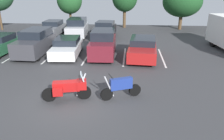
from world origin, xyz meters
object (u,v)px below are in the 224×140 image
object	(u,v)px
motorcycle_touring	(68,88)
car_far_silver	(77,28)
car_white	(67,47)
car_maroon	(103,44)
car_charcoal	(35,42)
car_red	(143,48)
car_far_grey	(53,28)
car_far_black	(104,30)
motorcycle_second	(121,87)

from	to	relation	value
motorcycle_touring	car_far_silver	bearing A→B (deg)	101.39
motorcycle_touring	car_white	distance (m)	7.46
car_white	car_maroon	size ratio (longest dim) A/B	1.07
car_white	car_maroon	xyz separation A→B (m)	(2.79, -0.02, 0.29)
car_charcoal	car_red	xyz separation A→B (m)	(8.30, -0.25, -0.21)
car_far_grey	car_far_silver	world-z (taller)	car_far_silver
car_maroon	car_far_black	size ratio (longest dim) A/B	0.91
car_charcoal	car_far_grey	xyz separation A→B (m)	(-1.08, 7.18, -0.20)
car_far_grey	car_far_black	world-z (taller)	car_far_black
car_charcoal	car_far_silver	distance (m)	6.90
car_far_grey	car_far_silver	size ratio (longest dim) A/B	1.00
car_charcoal	car_far_black	distance (m)	8.21
motorcycle_touring	car_red	distance (m)	7.92
motorcycle_second	car_white	world-z (taller)	car_white
motorcycle_touring	car_far_silver	world-z (taller)	car_far_silver
car_charcoal	car_maroon	xyz separation A→B (m)	(5.31, -0.08, 0.01)
car_white	car_maroon	bearing A→B (deg)	-0.42
motorcycle_touring	car_red	world-z (taller)	car_red
car_red	car_far_black	size ratio (longest dim) A/B	1.00
car_far_black	car_red	bearing A→B (deg)	-62.38
car_red	car_far_grey	xyz separation A→B (m)	(-9.38, 7.42, 0.01)
car_charcoal	car_red	bearing A→B (deg)	-1.70
car_far_silver	motorcycle_touring	bearing A→B (deg)	-78.61
car_white	car_charcoal	bearing A→B (deg)	178.67
car_far_grey	car_far_silver	xyz separation A→B (m)	(2.84, -0.50, 0.18)
motorcycle_touring	car_far_silver	distance (m)	14.19
motorcycle_touring	car_far_black	bearing A→B (deg)	89.77
car_far_silver	car_far_black	xyz separation A→B (m)	(2.86, 0.11, -0.18)
motorcycle_touring	car_far_grey	distance (m)	15.48
car_maroon	car_far_silver	xyz separation A→B (m)	(-3.55, 6.75, -0.02)
motorcycle_touring	car_far_black	world-z (taller)	car_far_black
car_charcoal	car_maroon	size ratio (longest dim) A/B	1.07
car_far_silver	car_maroon	bearing A→B (deg)	-62.25
motorcycle_second	car_far_silver	size ratio (longest dim) A/B	0.44
motorcycle_touring	car_far_grey	world-z (taller)	car_far_grey
car_charcoal	car_far_silver	bearing A→B (deg)	75.23
car_red	car_far_grey	bearing A→B (deg)	141.64
car_red	car_far_silver	world-z (taller)	car_far_silver
car_red	car_far_black	bearing A→B (deg)	117.62
motorcycle_touring	car_white	xyz separation A→B (m)	(-2.04, 7.18, 0.02)
motorcycle_second	car_far_black	bearing A→B (deg)	99.95
car_maroon	car_far_silver	bearing A→B (deg)	117.75
motorcycle_second	car_red	xyz separation A→B (m)	(1.29, 6.56, 0.15)
car_charcoal	car_far_black	world-z (taller)	car_charcoal
car_white	car_red	size ratio (longest dim) A/B	0.98
car_far_grey	car_white	bearing A→B (deg)	-63.50
motorcycle_touring	car_far_silver	xyz separation A→B (m)	(-2.80, 13.91, 0.28)
car_charcoal	car_white	distance (m)	2.54
car_charcoal	car_far_silver	xyz separation A→B (m)	(1.76, 6.67, -0.01)
car_red	car_far_black	distance (m)	7.93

